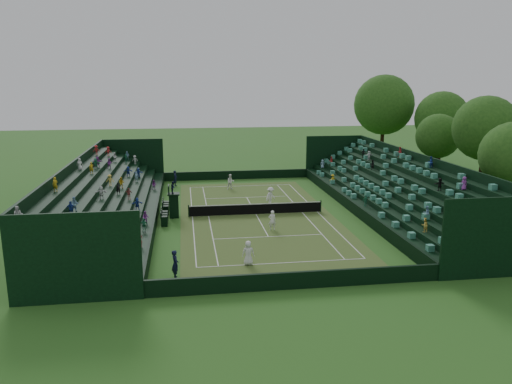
# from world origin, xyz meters

# --- Properties ---
(ground) EXTENTS (160.00, 160.00, 0.00)m
(ground) POSITION_xyz_m (0.00, 0.00, 0.00)
(ground) COLOR #31651F
(ground) RESTS_ON ground
(court_surface) EXTENTS (12.97, 26.77, 0.01)m
(court_surface) POSITION_xyz_m (0.00, 0.00, 0.01)
(court_surface) COLOR #2F6923
(court_surface) RESTS_ON ground
(perimeter_wall_north) EXTENTS (17.17, 0.20, 1.00)m
(perimeter_wall_north) POSITION_xyz_m (0.00, 15.88, 0.50)
(perimeter_wall_north) COLOR black
(perimeter_wall_north) RESTS_ON ground
(perimeter_wall_south) EXTENTS (17.17, 0.20, 1.00)m
(perimeter_wall_south) POSITION_xyz_m (0.00, -15.88, 0.50)
(perimeter_wall_south) COLOR black
(perimeter_wall_south) RESTS_ON ground
(perimeter_wall_east) EXTENTS (0.20, 31.77, 1.00)m
(perimeter_wall_east) POSITION_xyz_m (8.48, 0.00, 0.50)
(perimeter_wall_east) COLOR black
(perimeter_wall_east) RESTS_ON ground
(perimeter_wall_west) EXTENTS (0.20, 31.77, 1.00)m
(perimeter_wall_west) POSITION_xyz_m (-8.48, 0.00, 0.50)
(perimeter_wall_west) COLOR black
(perimeter_wall_west) RESTS_ON ground
(north_grandstand) EXTENTS (6.60, 32.00, 4.90)m
(north_grandstand) POSITION_xyz_m (12.66, 0.00, 1.55)
(north_grandstand) COLOR black
(north_grandstand) RESTS_ON ground
(south_grandstand) EXTENTS (6.60, 32.00, 4.90)m
(south_grandstand) POSITION_xyz_m (-12.66, 0.00, 1.55)
(south_grandstand) COLOR black
(south_grandstand) RESTS_ON ground
(tennis_net) EXTENTS (11.67, 0.10, 1.06)m
(tennis_net) POSITION_xyz_m (0.00, 0.00, 0.53)
(tennis_net) COLOR black
(tennis_net) RESTS_ON ground
(scoreboard_tower) EXTENTS (2.00, 1.00, 3.70)m
(scoreboard_tower) POSITION_xyz_m (17.75, 16.00, 3.14)
(scoreboard_tower) COLOR black
(scoreboard_tower) RESTS_ON ground
(tree_row) EXTENTS (12.39, 35.14, 12.12)m
(tree_row) POSITION_xyz_m (23.00, 12.39, 6.78)
(tree_row) COLOR black
(tree_row) RESTS_ON ground
(umpire_chair) EXTENTS (0.99, 0.99, 3.12)m
(umpire_chair) POSITION_xyz_m (-7.03, 0.10, 1.33)
(umpire_chair) COLOR black
(umpire_chair) RESTS_ON ground
(courtside_chairs) EXTENTS (0.54, 5.50, 1.16)m
(courtside_chairs) POSITION_xyz_m (-7.78, 0.10, 0.44)
(courtside_chairs) COLOR black
(courtside_chairs) RESTS_ON ground
(player_near_west) EXTENTS (0.81, 0.56, 1.57)m
(player_near_west) POSITION_xyz_m (-2.22, -11.85, 0.79)
(player_near_west) COLOR silver
(player_near_west) RESTS_ON ground
(player_near_east) EXTENTS (0.58, 0.38, 1.58)m
(player_near_east) POSITION_xyz_m (0.58, -4.73, 0.79)
(player_near_east) COLOR white
(player_near_east) RESTS_ON ground
(player_far_west) EXTENTS (0.88, 0.73, 1.64)m
(player_far_west) POSITION_xyz_m (-1.21, 10.48, 0.82)
(player_far_west) COLOR white
(player_far_west) RESTS_ON ground
(player_far_east) EXTENTS (1.29, 1.21, 1.75)m
(player_far_east) POSITION_xyz_m (1.78, 2.88, 0.88)
(player_far_east) COLOR white
(player_far_east) RESTS_ON ground
(line_judge_north) EXTENTS (0.52, 0.69, 1.69)m
(line_judge_north) POSITION_xyz_m (-7.05, 13.13, 0.85)
(line_judge_north) COLOR black
(line_judge_north) RESTS_ON ground
(line_judge_south) EXTENTS (0.55, 0.71, 1.72)m
(line_judge_south) POSITION_xyz_m (-6.74, -13.36, 0.86)
(line_judge_south) COLOR black
(line_judge_south) RESTS_ON ground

